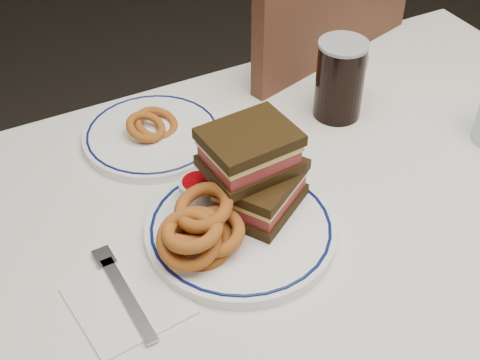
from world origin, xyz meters
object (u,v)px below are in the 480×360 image
beer_mug (341,78)px  far_plate (153,135)px  main_plate (241,230)px  chair_far (284,120)px  reuben_sandwich (255,170)px

beer_mug → far_plate: beer_mug is taller
main_plate → far_plate: main_plate is taller
chair_far → beer_mug: size_ratio=6.53×
beer_mug → reuben_sandwich: bearing=-148.3°
chair_far → reuben_sandwich: size_ratio=5.85×
main_plate → far_plate: bearing=95.6°
chair_far → reuben_sandwich: 0.65m
beer_mug → far_plate: bearing=166.0°
chair_far → far_plate: chair_far is taller
reuben_sandwich → far_plate: (-0.07, 0.25, -0.08)m
reuben_sandwich → far_plate: reuben_sandwich is taller
main_plate → far_plate: size_ratio=1.17×
main_plate → beer_mug: 0.37m
main_plate → reuben_sandwich: reuben_sandwich is taller
reuben_sandwich → chair_far: bearing=53.6°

